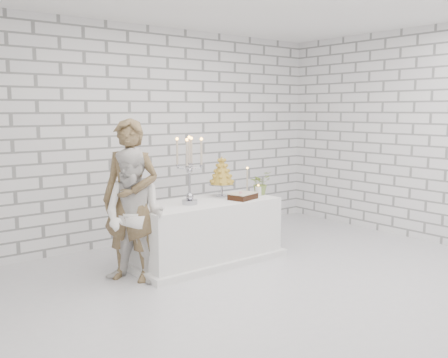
% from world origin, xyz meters
% --- Properties ---
extents(ground, '(6.00, 5.00, 0.01)m').
position_xyz_m(ground, '(0.00, 0.00, 0.00)').
color(ground, silver).
rests_on(ground, ground).
extents(wall_back, '(6.00, 0.01, 3.00)m').
position_xyz_m(wall_back, '(0.00, 2.50, 1.50)').
color(wall_back, white).
rests_on(wall_back, ground).
extents(wall_right, '(0.01, 5.00, 3.00)m').
position_xyz_m(wall_right, '(3.00, 0.00, 1.50)').
color(wall_right, white).
rests_on(wall_right, ground).
extents(cake_table, '(1.80, 0.80, 0.75)m').
position_xyz_m(cake_table, '(-0.03, 1.14, 0.38)').
color(cake_table, white).
rests_on(cake_table, ground).
extents(groom, '(0.71, 0.77, 1.76)m').
position_xyz_m(groom, '(-1.05, 1.11, 0.88)').
color(groom, brown).
rests_on(groom, ground).
extents(bride, '(0.85, 0.89, 1.45)m').
position_xyz_m(bride, '(-1.07, 0.99, 0.73)').
color(bride, white).
rests_on(bride, ground).
extents(candelabra, '(0.33, 0.33, 0.80)m').
position_xyz_m(candelabra, '(-0.29, 1.10, 1.15)').
color(candelabra, '#9E9FA8').
rests_on(candelabra, cake_table).
extents(croquembouche, '(0.38, 0.38, 0.52)m').
position_xyz_m(croquembouche, '(0.34, 1.29, 1.01)').
color(croquembouche, '#A9842B').
rests_on(croquembouche, cake_table).
extents(chocolate_cake, '(0.39, 0.32, 0.08)m').
position_xyz_m(chocolate_cake, '(0.41, 0.96, 0.79)').
color(chocolate_cake, black).
rests_on(chocolate_cake, cake_table).
extents(pillar_candle, '(0.09, 0.09, 0.12)m').
position_xyz_m(pillar_candle, '(0.74, 1.04, 0.81)').
color(pillar_candle, white).
rests_on(pillar_candle, cake_table).
extents(extra_taper, '(0.07, 0.07, 0.32)m').
position_xyz_m(extra_taper, '(0.80, 1.32, 0.91)').
color(extra_taper, beige).
rests_on(extra_taper, cake_table).
extents(flowers, '(0.29, 0.26, 0.30)m').
position_xyz_m(flowers, '(0.82, 1.08, 0.90)').
color(flowers, '#53783A').
rests_on(flowers, cake_table).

